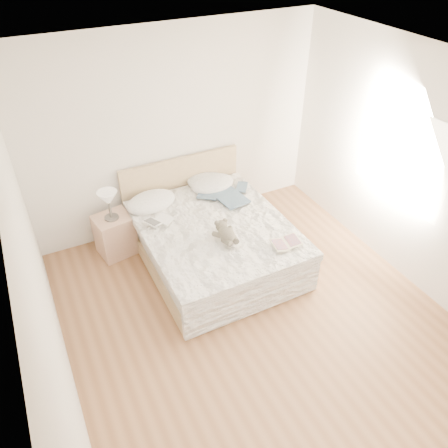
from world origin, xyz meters
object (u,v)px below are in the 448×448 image
Objects in this scene: photo_book at (159,221)px; childrens_book at (286,243)px; table_lamp at (108,200)px; teddy_bear at (227,239)px; nightstand at (115,235)px; bed at (212,240)px.

childrens_book is (1.15, -1.06, 0.00)m from photo_book.
childrens_book is at bearing -42.17° from table_lamp.
childrens_book is at bearing -34.44° from teddy_bear.
table_lamp is 0.67m from photo_book.
bed is at bearing -32.82° from nightstand.
nightstand is 1.59× the size of childrens_book.
bed reaches higher than nightstand.
photo_book is at bearing -41.13° from table_lamp.
table_lamp reaches higher than childrens_book.
table_lamp is at bearing -109.19° from nightstand.
teddy_bear is (1.05, -1.14, 0.37)m from nightstand.
bed is 3.83× the size of nightstand.
photo_book is at bearing 145.12° from childrens_book.
photo_book is 0.95× the size of teddy_bear.
bed reaches higher than teddy_bear.
table_lamp is at bearing 147.85° from bed.
bed is 1.28m from nightstand.
table_lamp is at bearing 145.54° from childrens_book.
bed is 1.03m from childrens_book.
bed is 5.50× the size of table_lamp.
photo_book is (0.47, -0.43, 0.35)m from nightstand.
table_lamp is 1.55m from teddy_bear.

